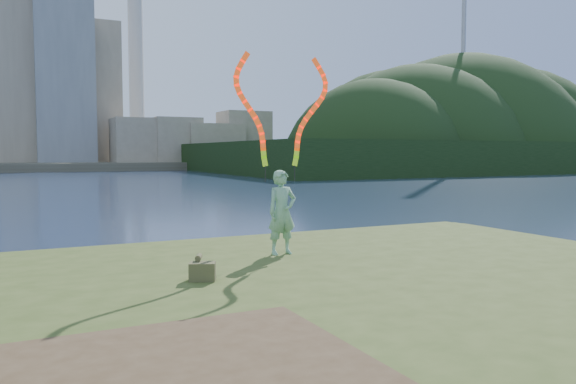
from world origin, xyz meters
TOP-DOWN VIEW (x-y plane):
  - ground at (0.00, 0.00)m, footprint 320.00×320.00m
  - grassy_knoll at (0.00, -2.30)m, footprint 20.00×18.00m
  - dirt_patch at (-2.20, -3.20)m, footprint 3.20×3.00m
  - far_shore at (0.00, 95.00)m, footprint 320.00×40.00m
  - wooded_hill at (59.57, 59.96)m, footprint 78.00×50.00m
  - woman_with_ribbons at (0.92, 1.56)m, footprint 2.01×0.40m
  - canvas_bag at (-1.03, 0.13)m, footprint 0.44×0.50m

SIDE VIEW (x-z plane):
  - ground at x=0.00m, z-range 0.00..0.00m
  - wooded_hill at x=59.57m, z-range -31.34..31.66m
  - grassy_knoll at x=0.00m, z-range -0.06..0.74m
  - far_shore at x=0.00m, z-range 0.00..1.20m
  - dirt_patch at x=-2.20m, z-range 0.80..0.82m
  - canvas_bag at x=-1.03m, z-range 0.77..1.12m
  - woman_with_ribbons at x=0.92m, z-range 0.26..4.19m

